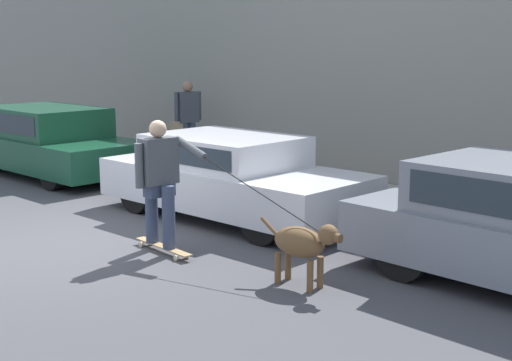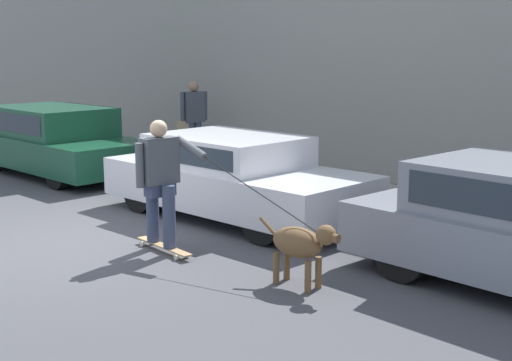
# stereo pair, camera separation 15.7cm
# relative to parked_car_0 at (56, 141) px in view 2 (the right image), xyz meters

# --- Properties ---
(ground_plane) EXTENTS (36.00, 36.00, 0.00)m
(ground_plane) POSITION_rel_parked_car_0_xyz_m (4.66, -2.54, -0.64)
(ground_plane) COLOR #47474C
(back_wall) EXTENTS (32.00, 0.30, 4.45)m
(back_wall) POSITION_rel_parked_car_0_xyz_m (4.66, 3.36, 1.58)
(back_wall) COLOR gray
(back_wall) RESTS_ON ground_plane
(sidewalk_curb) EXTENTS (30.00, 2.19, 0.14)m
(sidewalk_curb) POSITION_rel_parked_car_0_xyz_m (4.66, 2.10, -0.57)
(sidewalk_curb) COLOR #A39E93
(sidewalk_curb) RESTS_ON ground_plane
(parked_car_0) EXTENTS (4.34, 1.82, 1.32)m
(parked_car_0) POSITION_rel_parked_car_0_xyz_m (0.00, 0.00, 0.00)
(parked_car_0) COLOR black
(parked_car_0) RESTS_ON ground_plane
(parked_car_1) EXTENTS (4.18, 1.82, 1.21)m
(parked_car_1) POSITION_rel_parked_car_0_xyz_m (5.10, -0.00, -0.04)
(parked_car_1) COLOR black
(parked_car_1) RESTS_ON ground_plane
(dog) EXTENTS (1.05, 0.35, 0.73)m
(dog) POSITION_rel_parked_car_0_xyz_m (7.86, -1.63, -0.17)
(dog) COLOR brown
(dog) RESTS_ON ground_plane
(skateboarder) EXTENTS (2.90, 0.64, 1.63)m
(skateboarder) POSITION_rel_parked_car_0_xyz_m (5.79, -1.86, 0.28)
(skateboarder) COLOR beige
(skateboarder) RESTS_ON ground_plane
(pedestrian_with_bag) EXTENTS (0.32, 0.68, 1.66)m
(pedestrian_with_bag) POSITION_rel_parked_car_0_xyz_m (1.56, 2.21, 0.42)
(pedestrian_with_bag) COLOR #3D4760
(pedestrian_with_bag) RESTS_ON sidewalk_curb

